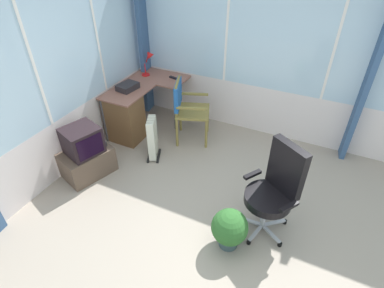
{
  "coord_description": "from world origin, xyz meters",
  "views": [
    {
      "loc": [
        -2.16,
        -0.76,
        2.84
      ],
      "look_at": [
        0.64,
        0.58,
        0.55
      ],
      "focal_mm": 28.73,
      "sensor_mm": 36.0,
      "label": 1
    }
  ],
  "objects_px": {
    "tv_on_stand": "(86,154)",
    "potted_plant": "(230,228)",
    "desk": "(128,114)",
    "desk_lamp": "(150,60)",
    "tv_remote": "(173,78)",
    "space_heater": "(153,137)",
    "office_chair": "(276,186)",
    "paper_tray": "(128,87)",
    "wooden_armchair": "(184,103)"
  },
  "relations": [
    {
      "from": "tv_on_stand",
      "to": "potted_plant",
      "type": "xyz_separation_m",
      "value": [
        -0.27,
        -2.12,
        -0.06
      ]
    },
    {
      "from": "desk_lamp",
      "to": "office_chair",
      "type": "bearing_deg",
      "value": -122.48
    },
    {
      "from": "desk",
      "to": "space_heater",
      "type": "distance_m",
      "value": 0.67
    },
    {
      "from": "desk",
      "to": "office_chair",
      "type": "bearing_deg",
      "value": -108.14
    },
    {
      "from": "desk_lamp",
      "to": "potted_plant",
      "type": "xyz_separation_m",
      "value": [
        -2.02,
        -2.16,
        -0.74
      ]
    },
    {
      "from": "desk_lamp",
      "to": "paper_tray",
      "type": "xyz_separation_m",
      "value": [
        -0.64,
        0.01,
        -0.2
      ]
    },
    {
      "from": "desk",
      "to": "tv_remote",
      "type": "bearing_deg",
      "value": -26.53
    },
    {
      "from": "tv_remote",
      "to": "potted_plant",
      "type": "relative_size",
      "value": 0.32
    },
    {
      "from": "tv_on_stand",
      "to": "space_heater",
      "type": "relative_size",
      "value": 1.17
    },
    {
      "from": "wooden_armchair",
      "to": "office_chair",
      "type": "bearing_deg",
      "value": -124.83
    },
    {
      "from": "paper_tray",
      "to": "office_chair",
      "type": "distance_m",
      "value": 2.67
    },
    {
      "from": "paper_tray",
      "to": "tv_on_stand",
      "type": "relative_size",
      "value": 0.4
    },
    {
      "from": "desk",
      "to": "space_heater",
      "type": "xyz_separation_m",
      "value": [
        -0.27,
        -0.61,
        -0.09
      ]
    },
    {
      "from": "wooden_armchair",
      "to": "potted_plant",
      "type": "bearing_deg",
      "value": -140.35
    },
    {
      "from": "paper_tray",
      "to": "space_heater",
      "type": "distance_m",
      "value": 0.9
    },
    {
      "from": "desk",
      "to": "potted_plant",
      "type": "bearing_deg",
      "value": -120.41
    },
    {
      "from": "tv_remote",
      "to": "office_chair",
      "type": "relative_size",
      "value": 0.14
    },
    {
      "from": "space_heater",
      "to": "potted_plant",
      "type": "bearing_deg",
      "value": -122.86
    },
    {
      "from": "tv_remote",
      "to": "space_heater",
      "type": "xyz_separation_m",
      "value": [
        -1.05,
        -0.21,
        -0.45
      ]
    },
    {
      "from": "desk",
      "to": "space_heater",
      "type": "bearing_deg",
      "value": -113.72
    },
    {
      "from": "potted_plant",
      "to": "office_chair",
      "type": "bearing_deg",
      "value": -35.78
    },
    {
      "from": "desk_lamp",
      "to": "office_chair",
      "type": "relative_size",
      "value": 0.35
    },
    {
      "from": "space_heater",
      "to": "wooden_armchair",
      "type": "bearing_deg",
      "value": -19.13
    },
    {
      "from": "paper_tray",
      "to": "space_heater",
      "type": "xyz_separation_m",
      "value": [
        -0.41,
        -0.65,
        -0.48
      ]
    },
    {
      "from": "tv_on_stand",
      "to": "potted_plant",
      "type": "distance_m",
      "value": 2.13
    },
    {
      "from": "wooden_armchair",
      "to": "tv_on_stand",
      "type": "bearing_deg",
      "value": 148.51
    },
    {
      "from": "paper_tray",
      "to": "desk_lamp",
      "type": "bearing_deg",
      "value": -1.02
    },
    {
      "from": "office_chair",
      "to": "tv_on_stand",
      "type": "xyz_separation_m",
      "value": [
        -0.18,
        2.44,
        -0.29
      ]
    },
    {
      "from": "wooden_armchair",
      "to": "desk",
      "type": "bearing_deg",
      "value": 112.34
    },
    {
      "from": "office_chair",
      "to": "paper_tray",
      "type": "bearing_deg",
      "value": 69.29
    },
    {
      "from": "wooden_armchair",
      "to": "potted_plant",
      "type": "distance_m",
      "value": 2.09
    },
    {
      "from": "paper_tray",
      "to": "office_chair",
      "type": "relative_size",
      "value": 0.27
    },
    {
      "from": "tv_on_stand",
      "to": "potted_plant",
      "type": "height_order",
      "value": "tv_on_stand"
    },
    {
      "from": "desk",
      "to": "tv_on_stand",
      "type": "bearing_deg",
      "value": -179.4
    },
    {
      "from": "potted_plant",
      "to": "desk_lamp",
      "type": "bearing_deg",
      "value": 46.81
    },
    {
      "from": "paper_tray",
      "to": "tv_on_stand",
      "type": "height_order",
      "value": "paper_tray"
    },
    {
      "from": "wooden_armchair",
      "to": "space_heater",
      "type": "height_order",
      "value": "wooden_armchair"
    },
    {
      "from": "paper_tray",
      "to": "office_chair",
      "type": "xyz_separation_m",
      "value": [
        -0.94,
        -2.49,
        -0.2
      ]
    },
    {
      "from": "space_heater",
      "to": "tv_remote",
      "type": "bearing_deg",
      "value": 11.53
    },
    {
      "from": "office_chair",
      "to": "space_heater",
      "type": "distance_m",
      "value": 1.94
    },
    {
      "from": "space_heater",
      "to": "desk",
      "type": "bearing_deg",
      "value": 66.28
    },
    {
      "from": "paper_tray",
      "to": "wooden_armchair",
      "type": "height_order",
      "value": "wooden_armchair"
    },
    {
      "from": "desk",
      "to": "paper_tray",
      "type": "bearing_deg",
      "value": 16.05
    },
    {
      "from": "desk_lamp",
      "to": "space_heater",
      "type": "distance_m",
      "value": 1.4
    },
    {
      "from": "desk",
      "to": "paper_tray",
      "type": "distance_m",
      "value": 0.42
    },
    {
      "from": "wooden_armchair",
      "to": "office_chair",
      "type": "relative_size",
      "value": 0.89
    },
    {
      "from": "desk",
      "to": "desk_lamp",
      "type": "bearing_deg",
      "value": 2.11
    },
    {
      "from": "office_chair",
      "to": "desk_lamp",
      "type": "bearing_deg",
      "value": 57.52
    },
    {
      "from": "desk",
      "to": "potted_plant",
      "type": "height_order",
      "value": "desk"
    },
    {
      "from": "desk",
      "to": "tv_remote",
      "type": "height_order",
      "value": "tv_remote"
    }
  ]
}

